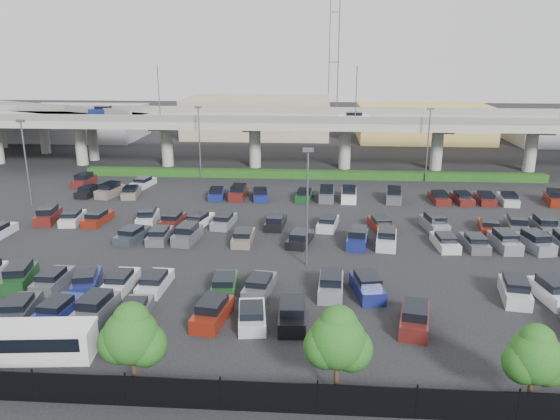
% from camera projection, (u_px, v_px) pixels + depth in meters
% --- Properties ---
extents(ground, '(280.00, 280.00, 0.00)m').
position_uv_depth(ground, '(308.00, 235.00, 55.00)').
color(ground, black).
extents(overpass, '(150.00, 13.00, 15.80)m').
position_uv_depth(overpass, '(312.00, 123.00, 83.58)').
color(overpass, gray).
rests_on(overpass, ground).
extents(on_ramp, '(50.93, 30.13, 8.80)m').
position_uv_depth(on_ramp, '(23.00, 113.00, 97.62)').
color(on_ramp, gray).
rests_on(on_ramp, ground).
extents(hedge, '(66.00, 1.60, 1.10)m').
position_uv_depth(hedge, '(312.00, 174.00, 78.73)').
color(hedge, '#123810').
rests_on(hedge, ground).
extents(fence, '(70.00, 0.10, 2.00)m').
position_uv_depth(fence, '(297.00, 398.00, 27.98)').
color(fence, black).
rests_on(fence, ground).
extents(tree_row, '(65.07, 3.66, 5.94)m').
position_uv_depth(tree_row, '(313.00, 339.00, 28.59)').
color(tree_row, '#332316').
rests_on(tree_row, ground).
extents(shuttle_bus, '(6.88, 2.94, 2.15)m').
position_uv_depth(shuttle_bus, '(38.00, 340.00, 32.99)').
color(shuttle_bus, silver).
rests_on(shuttle_bus, ground).
extents(parked_cars, '(62.78, 41.68, 1.67)m').
position_uv_depth(parked_cars, '(301.00, 241.00, 51.46)').
color(parked_cars, white).
rests_on(parked_cars, ground).
extents(light_poles, '(66.90, 48.38, 10.30)m').
position_uv_depth(light_poles, '(269.00, 170.00, 55.39)').
color(light_poles, '#535257').
rests_on(light_poles, ground).
extents(distant_buildings, '(138.00, 24.00, 9.00)m').
position_uv_depth(distant_buildings, '(374.00, 120.00, 112.18)').
color(distant_buildings, gray).
rests_on(distant_buildings, ground).
extents(comm_tower, '(2.40, 2.40, 30.00)m').
position_uv_depth(comm_tower, '(334.00, 59.00, 120.98)').
color(comm_tower, '#535257').
rests_on(comm_tower, ground).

